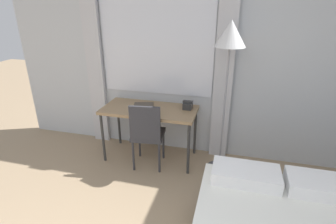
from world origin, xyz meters
The scene contains 6 objects.
wall_back_with_window centered at (-0.06, 3.09, 1.35)m, with size 5.37×0.13×2.70m.
desk centered at (-0.52, 2.72, 0.68)m, with size 1.25×0.59×0.74m.
desk_chair centered at (-0.47, 2.48, 0.52)m, with size 0.45×0.45×0.91m.
standing_lamp centered at (0.46, 2.66, 1.57)m, with size 0.34×0.34×1.88m.
telephone centered at (-0.02, 2.85, 0.79)m, with size 0.13×0.15×0.11m.
book centered at (-0.62, 2.78, 0.76)m, with size 0.30×0.26×0.02m.
Camera 1 is at (0.55, -0.33, 2.04)m, focal length 28.00 mm.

